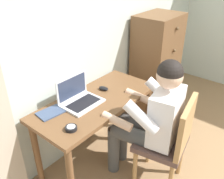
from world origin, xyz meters
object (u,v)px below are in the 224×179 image
Objects in this scene: chair at (170,140)px; computer_mouse at (103,88)px; desk at (97,111)px; laptop at (79,98)px; dresser at (156,66)px; person_seated at (151,116)px; desk_clock at (71,128)px; notebook_pad at (51,113)px.

chair reaches higher than computer_mouse.
chair is (0.18, -0.67, -0.10)m from desk.
laptop is (-0.13, 0.09, 0.17)m from desk.
dresser is 1.05× the size of person_seated.
desk is 1.35× the size of chair.
laptop is 3.41× the size of computer_mouse.
person_seated is at bearing -64.30° from laptop.
desk is 1.00× the size of person_seated.
dresser reaches higher than computer_mouse.
desk_clock is (-0.58, 0.34, 0.05)m from person_seated.
notebook_pad is (-0.26, 0.07, -0.05)m from laptop.
computer_mouse is at bearing 19.32° from desk_clock.
dresser is 1.32m from laptop.
desk_clock is (-1.62, -0.22, 0.10)m from dresser.
desk_clock is (-0.43, -0.14, 0.13)m from desk.
desk_clock is at bearing -169.22° from computer_mouse.
person_seated is 12.15× the size of computer_mouse.
person_seated is 5.78× the size of notebook_pad.
laptop is 0.28m from notebook_pad.
desk_clock is at bearing 149.39° from person_seated.
desk_clock is at bearing -161.78° from desk.
desk is at bearing -33.96° from laptop.
chair is at bearing -48.34° from notebook_pad.
person_seated is at bearing -151.64° from dresser.
person_seated reaches higher than desk.
notebook_pad is (-0.54, 0.64, 0.04)m from person_seated.
dresser is 1.18m from person_seated.
notebook_pad reaches higher than desk.
computer_mouse is (0.00, 0.74, 0.24)m from chair.
laptop is at bearing 179.56° from dresser.
desk is at bearing -166.66° from computer_mouse.
person_seated is at bearing 99.56° from chair.
desk is at bearing 18.22° from desk_clock.
desk_clock is (-0.61, 0.52, 0.23)m from chair.
desk_clock is 0.43× the size of notebook_pad.
dresser is at bearing 36.35° from chair.
laptop is (-0.27, 0.57, 0.09)m from person_seated.
person_seated reaches higher than laptop.
laptop is (-0.30, 0.75, 0.27)m from chair.
computer_mouse is (-1.00, -0.00, 0.10)m from dresser.
dresser is at bearing -0.44° from laptop.
person_seated is 13.50× the size of desk_clock.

